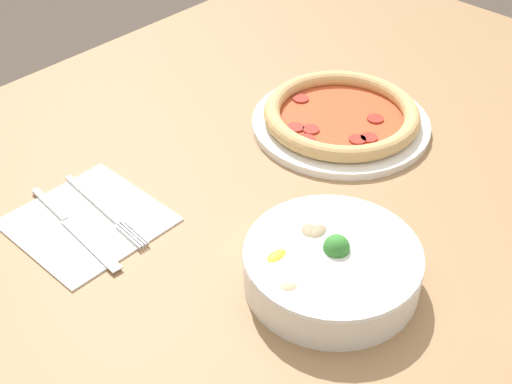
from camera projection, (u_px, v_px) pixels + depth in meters
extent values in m
cube|color=#99724C|center=(292.00, 183.00, 1.04)|extent=(1.40, 1.06, 0.03)
cylinder|color=olive|center=(313.00, 118.00, 1.89)|extent=(0.06, 0.06, 0.74)
cylinder|color=white|center=(341.00, 124.00, 1.13)|extent=(0.28, 0.28, 0.01)
torus|color=tan|center=(341.00, 113.00, 1.12)|extent=(0.25, 0.25, 0.03)
cylinder|color=#B74723|center=(341.00, 119.00, 1.12)|extent=(0.21, 0.21, 0.01)
cylinder|color=maroon|center=(357.00, 139.00, 1.07)|extent=(0.03, 0.03, 0.00)
cylinder|color=maroon|center=(375.00, 119.00, 1.11)|extent=(0.03, 0.03, 0.00)
cylinder|color=maroon|center=(307.00, 139.00, 1.07)|extent=(0.03, 0.03, 0.00)
cylinder|color=maroon|center=(296.00, 127.00, 1.09)|extent=(0.03, 0.03, 0.00)
cylinder|color=maroon|center=(369.00, 138.00, 1.07)|extent=(0.03, 0.03, 0.00)
cylinder|color=maroon|center=(301.00, 99.00, 1.16)|extent=(0.03, 0.03, 0.00)
cylinder|color=maroon|center=(311.00, 129.00, 1.09)|extent=(0.03, 0.03, 0.00)
cylinder|color=white|center=(332.00, 267.00, 0.85)|extent=(0.21, 0.21, 0.05)
torus|color=white|center=(333.00, 255.00, 0.84)|extent=(0.21, 0.21, 0.01)
ellipsoid|color=tan|center=(350.00, 307.00, 0.78)|extent=(0.04, 0.04, 0.02)
ellipsoid|color=#998466|center=(309.00, 234.00, 0.87)|extent=(0.04, 0.04, 0.02)
ellipsoid|color=tan|center=(289.00, 291.00, 0.79)|extent=(0.04, 0.04, 0.02)
ellipsoid|color=#998466|center=(317.00, 234.00, 0.86)|extent=(0.04, 0.03, 0.02)
ellipsoid|color=tan|center=(394.00, 272.00, 0.82)|extent=(0.03, 0.04, 0.02)
ellipsoid|color=#998466|center=(370.00, 241.00, 0.86)|extent=(0.04, 0.04, 0.02)
sphere|color=#388433|center=(336.00, 248.00, 0.84)|extent=(0.03, 0.03, 0.03)
ellipsoid|color=yellow|center=(276.00, 259.00, 0.83)|extent=(0.04, 0.02, 0.02)
cube|color=white|center=(88.00, 221.00, 0.95)|extent=(0.18, 0.18, 0.00)
cube|color=silver|center=(93.00, 199.00, 0.98)|extent=(0.02, 0.13, 0.00)
cube|color=silver|center=(128.00, 237.00, 0.92)|extent=(0.01, 0.06, 0.00)
cube|color=silver|center=(131.00, 235.00, 0.92)|extent=(0.01, 0.06, 0.00)
cube|color=silver|center=(133.00, 234.00, 0.93)|extent=(0.01, 0.06, 0.00)
cube|color=silver|center=(136.00, 232.00, 0.93)|extent=(0.01, 0.06, 0.00)
cube|color=silver|center=(50.00, 204.00, 0.97)|extent=(0.02, 0.08, 0.01)
cube|color=silver|center=(91.00, 244.00, 0.91)|extent=(0.02, 0.13, 0.00)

